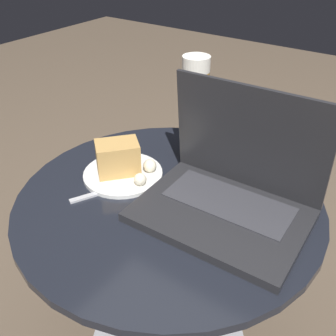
# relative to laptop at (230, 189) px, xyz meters

# --- Properties ---
(table) EXTENTS (0.65, 0.65, 0.51)m
(table) POSITION_rel_laptop_xyz_m (-0.12, -0.04, -0.21)
(table) COLOR #9E9EA3
(table) RESTS_ON ground_plane
(laptop) EXTENTS (0.33, 0.24, 0.25)m
(laptop) POSITION_rel_laptop_xyz_m (0.00, 0.00, 0.00)
(laptop) COLOR #232326
(laptop) RESTS_ON table
(beer_glass) EXTENTS (0.06, 0.06, 0.25)m
(beer_glass) POSITION_rel_laptop_xyz_m (-0.17, 0.14, 0.07)
(beer_glass) COLOR gold
(beer_glass) RESTS_ON table
(snack_plate) EXTENTS (0.18, 0.18, 0.08)m
(snack_plate) POSITION_rel_laptop_xyz_m (-0.26, -0.03, -0.02)
(snack_plate) COLOR silver
(snack_plate) RESTS_ON table
(fork) EXTENTS (0.11, 0.19, 0.00)m
(fork) POSITION_rel_laptop_xyz_m (-0.23, -0.07, -0.05)
(fork) COLOR #B2B2B7
(fork) RESTS_ON table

